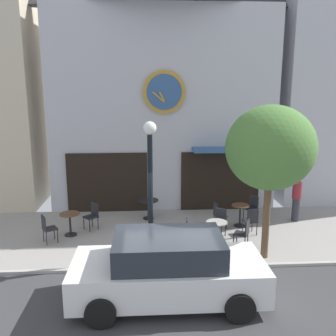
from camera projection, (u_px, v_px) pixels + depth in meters
The scene contains 18 objects.
ground_plane at pixel (174, 290), 8.89m from camera, with size 29.51×11.75×0.13m.
clock_building at pixel (163, 75), 14.65m from camera, with size 8.76×3.74×10.06m.
street_lamp at pixel (150, 191), 10.06m from camera, with size 0.36×0.36×3.88m.
street_tree at pixel (270, 148), 9.87m from camera, with size 2.42×2.18×4.31m.
cafe_table_center_right at pixel (70, 220), 11.99m from camera, with size 0.65×0.65×0.75m.
cafe_table_leftmost at pixel (148, 205), 13.49m from camera, with size 0.73×0.73×0.72m.
cafe_table_center_left at pixel (217, 230), 11.19m from camera, with size 0.64×0.64×0.77m.
cafe_table_near_door at pixel (240, 212), 12.76m from camera, with size 0.61×0.61×0.77m.
cafe_chair_outer at pixel (252, 206), 13.36m from camera, with size 0.56×0.56×0.90m.
cafe_chair_curbside at pixel (190, 231), 11.03m from camera, with size 0.43×0.43×0.90m.
cafe_chair_facing_wall at pixel (244, 232), 10.99m from camera, with size 0.55×0.55×0.90m.
cafe_chair_right_end at pixel (251, 219), 12.02m from camera, with size 0.47×0.47×0.90m.
cafe_chair_under_awning at pixel (220, 220), 11.95m from camera, with size 0.55×0.55×0.90m.
cafe_chair_left_end at pixel (47, 227), 11.38m from camera, with size 0.55×0.55×0.90m.
cafe_chair_near_lamp at pixel (93, 214), 12.52m from camera, with size 0.57×0.57×0.90m.
cafe_chair_corner at pixel (218, 213), 12.61m from camera, with size 0.44×0.44×0.90m.
pedestrian_maroon at pixel (296, 198), 13.20m from camera, with size 0.39×0.39×1.67m.
parked_car_white at pixel (168, 269), 8.28m from camera, with size 4.30×2.02×1.55m.
Camera 1 is at (-0.61, -8.98, 4.76)m, focal length 39.47 mm.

